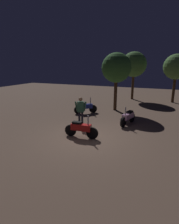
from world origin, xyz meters
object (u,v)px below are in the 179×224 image
Objects in this scene: motorcycle_pink_parked_right at (128,117)px; person_rider_beside at (81,109)px; motorcycle_blue_parked_left at (86,107)px; motorcycle_red_foreground at (81,129)px.

person_rider_beside is at bearing -49.34° from motorcycle_pink_parked_right.
motorcycle_red_foreground is at bearing -108.58° from motorcycle_blue_parked_left.
person_rider_beside is (-0.78, 1.59, 0.52)m from motorcycle_red_foreground.
motorcycle_red_foreground is 1.02× the size of motorcycle_pink_parked_right.
motorcycle_red_foreground is at bearing -15.93° from motorcycle_pink_parked_right.
motorcycle_pink_parked_right is (1.63, 2.77, 0.00)m from motorcycle_red_foreground.
motorcycle_blue_parked_left is (-1.60, 4.07, 0.00)m from motorcycle_red_foreground.
motorcycle_pink_parked_right is 2.73m from person_rider_beside.
motorcycle_red_foreground is 1.03× the size of person_rider_beside.
motorcycle_pink_parked_right is at bearing 97.89° from person_rider_beside.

